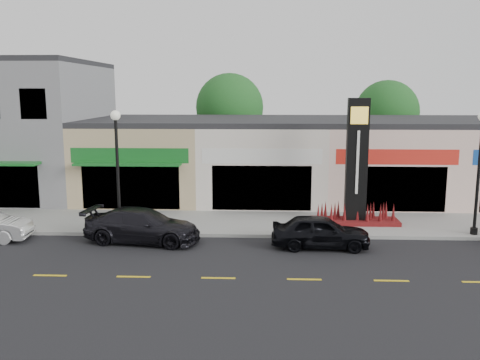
# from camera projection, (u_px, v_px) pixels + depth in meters

# --- Properties ---
(ground) EXTENTS (120.00, 120.00, 0.00)m
(ground) POSITION_uv_depth(u_px,v_px,m) (298.00, 252.00, 20.59)
(ground) COLOR black
(ground) RESTS_ON ground
(sidewalk) EXTENTS (52.00, 4.30, 0.15)m
(sidewalk) POSITION_uv_depth(u_px,v_px,m) (292.00, 223.00, 24.86)
(sidewalk) COLOR gray
(sidewalk) RESTS_ON ground
(curb) EXTENTS (52.00, 0.20, 0.15)m
(curb) POSITION_uv_depth(u_px,v_px,m) (295.00, 236.00, 22.65)
(curb) COLOR gray
(curb) RESTS_ON ground
(building_grey_2story) EXTENTS (12.00, 10.95, 8.30)m
(building_grey_2story) POSITION_uv_depth(u_px,v_px,m) (0.00, 128.00, 31.92)
(building_grey_2story) COLOR slate
(building_grey_2story) RESTS_ON ground
(shop_beige) EXTENTS (7.00, 10.85, 4.80)m
(shop_beige) POSITION_uv_depth(u_px,v_px,m) (150.00, 157.00, 31.81)
(shop_beige) COLOR tan
(shop_beige) RESTS_ON ground
(shop_cream) EXTENTS (7.00, 10.01, 4.80)m
(shop_cream) POSITION_uv_depth(u_px,v_px,m) (262.00, 157.00, 31.53)
(shop_cream) COLOR silver
(shop_cream) RESTS_ON ground
(shop_pink_w) EXTENTS (7.00, 10.01, 4.80)m
(shop_pink_w) POSITION_uv_depth(u_px,v_px,m) (375.00, 158.00, 31.24)
(shop_pink_w) COLOR beige
(shop_pink_w) RESTS_ON ground
(tree_rear_west) EXTENTS (5.20, 5.20, 7.83)m
(tree_rear_west) POSITION_uv_depth(u_px,v_px,m) (230.00, 107.00, 39.04)
(tree_rear_west) COLOR #382619
(tree_rear_west) RESTS_ON ground
(tree_rear_mid) EXTENTS (4.80, 4.80, 7.29)m
(tree_rear_mid) POSITION_uv_depth(u_px,v_px,m) (387.00, 112.00, 38.60)
(tree_rear_mid) COLOR #382619
(tree_rear_mid) RESTS_ON ground
(lamp_west_near) EXTENTS (0.44, 0.44, 5.47)m
(lamp_west_near) POSITION_uv_depth(u_px,v_px,m) (117.00, 158.00, 22.78)
(lamp_west_near) COLOR black
(lamp_west_near) RESTS_ON sidewalk
(lamp_east_near) EXTENTS (0.44, 0.44, 5.47)m
(lamp_east_near) POSITION_uv_depth(u_px,v_px,m) (480.00, 160.00, 22.12)
(lamp_east_near) COLOR black
(lamp_east_near) RESTS_ON sidewalk
(pylon_sign) EXTENTS (4.20, 1.30, 6.00)m
(pylon_sign) POSITION_uv_depth(u_px,v_px,m) (356.00, 180.00, 24.20)
(pylon_sign) COLOR #58110F
(pylon_sign) RESTS_ON sidewalk
(car_dark_sedan) EXTENTS (2.72, 5.25, 1.46)m
(car_dark_sedan) POSITION_uv_depth(u_px,v_px,m) (143.00, 226.00, 21.93)
(car_dark_sedan) COLOR black
(car_dark_sedan) RESTS_ON ground
(car_black_sedan) EXTENTS (1.74, 4.10, 1.38)m
(car_black_sedan) POSITION_uv_depth(u_px,v_px,m) (320.00, 232.00, 21.13)
(car_black_sedan) COLOR black
(car_black_sedan) RESTS_ON ground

